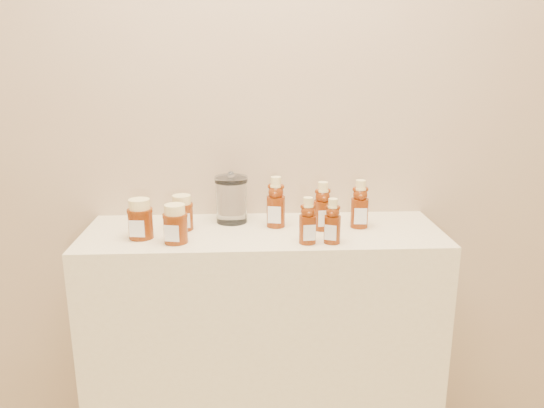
{
  "coord_description": "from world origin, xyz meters",
  "views": [
    {
      "loc": [
        -0.05,
        -0.14,
        1.46
      ],
      "look_at": [
        0.03,
        1.52,
        1.0
      ],
      "focal_mm": 35.0,
      "sensor_mm": 36.0,
      "label": 1
    }
  ],
  "objects_px": {
    "bear_bottle_front_left": "(308,218)",
    "honey_jar_left": "(140,219)",
    "display_table": "(264,349)",
    "bear_bottle_back_left": "(276,199)",
    "glass_canister": "(231,198)"
  },
  "relations": [
    {
      "from": "bear_bottle_front_left",
      "to": "glass_canister",
      "type": "relative_size",
      "value": 0.94
    },
    {
      "from": "bear_bottle_back_left",
      "to": "bear_bottle_front_left",
      "type": "distance_m",
      "value": 0.2
    },
    {
      "from": "bear_bottle_front_left",
      "to": "glass_canister",
      "type": "bearing_deg",
      "value": 130.27
    },
    {
      "from": "bear_bottle_front_left",
      "to": "honey_jar_left",
      "type": "distance_m",
      "value": 0.53
    },
    {
      "from": "bear_bottle_front_left",
      "to": "glass_canister",
      "type": "xyz_separation_m",
      "value": [
        -0.24,
        0.23,
        0.01
      ]
    },
    {
      "from": "bear_bottle_back_left",
      "to": "display_table",
      "type": "bearing_deg",
      "value": -124.27
    },
    {
      "from": "bear_bottle_back_left",
      "to": "honey_jar_left",
      "type": "distance_m",
      "value": 0.45
    },
    {
      "from": "bear_bottle_front_left",
      "to": "honey_jar_left",
      "type": "height_order",
      "value": "bear_bottle_front_left"
    },
    {
      "from": "display_table",
      "to": "bear_bottle_back_left",
      "type": "xyz_separation_m",
      "value": [
        0.05,
        0.04,
        0.55
      ]
    },
    {
      "from": "glass_canister",
      "to": "display_table",
      "type": "bearing_deg",
      "value": -43.76
    },
    {
      "from": "bear_bottle_back_left",
      "to": "glass_canister",
      "type": "height_order",
      "value": "bear_bottle_back_left"
    },
    {
      "from": "bear_bottle_front_left",
      "to": "glass_canister",
      "type": "height_order",
      "value": "glass_canister"
    },
    {
      "from": "bear_bottle_back_left",
      "to": "glass_canister",
      "type": "distance_m",
      "value": 0.16
    },
    {
      "from": "honey_jar_left",
      "to": "bear_bottle_back_left",
      "type": "bearing_deg",
      "value": 19.6
    },
    {
      "from": "display_table",
      "to": "bear_bottle_front_left",
      "type": "bearing_deg",
      "value": -44.39
    }
  ]
}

